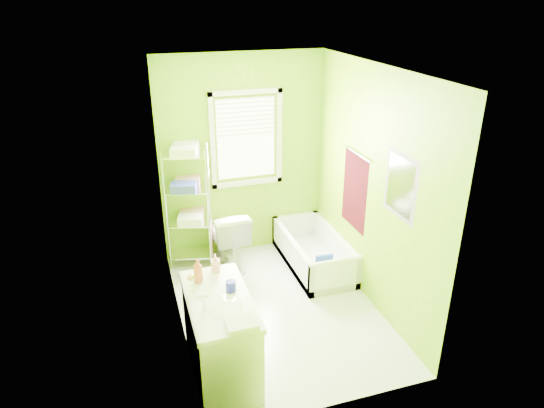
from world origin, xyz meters
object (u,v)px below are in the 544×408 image
object	(u,v)px
wire_shelf_unit	(189,194)
toilet	(228,237)
vanity	(221,334)
bathtub	(314,256)

from	to	relation	value
wire_shelf_unit	toilet	bearing A→B (deg)	-22.33
vanity	wire_shelf_unit	bearing A→B (deg)	88.23
toilet	vanity	bearing A→B (deg)	73.03
toilet	wire_shelf_unit	world-z (taller)	wire_shelf_unit
bathtub	vanity	bearing A→B (deg)	-135.50
bathtub	vanity	world-z (taller)	vanity
wire_shelf_unit	bathtub	bearing A→B (deg)	-20.67
toilet	vanity	distance (m)	1.92
bathtub	wire_shelf_unit	bearing A→B (deg)	159.33
toilet	wire_shelf_unit	xyz separation A→B (m)	(-0.42, 0.17, 0.58)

